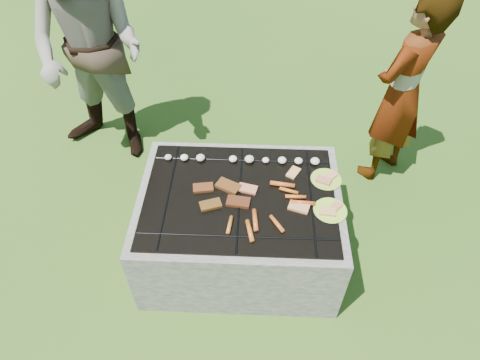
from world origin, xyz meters
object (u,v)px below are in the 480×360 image
object	(u,v)px
plate_far	(326,179)
plate_near	(330,211)
cook	(402,93)
bystander	(90,51)
fire_pit	(240,227)

from	to	relation	value
plate_far	plate_near	bearing A→B (deg)	-89.98
plate_near	cook	bearing A→B (deg)	59.13
plate_near	cook	world-z (taller)	cook
plate_near	bystander	distance (m)	2.14
fire_pit	bystander	size ratio (longest dim) A/B	0.67
fire_pit	bystander	bearing A→B (deg)	137.35
bystander	plate_near	bearing A→B (deg)	-15.75
plate_near	bystander	size ratio (longest dim) A/B	0.14
cook	bystander	xyz separation A→B (m)	(-2.35, 0.18, 0.18)
plate_far	cook	bearing A→B (deg)	50.97
fire_pit	plate_near	bearing A→B (deg)	-10.03
fire_pit	plate_far	size ratio (longest dim) A/B	5.00
plate_near	cook	distance (m)	1.19
plate_near	cook	size ratio (longest dim) A/B	0.17
cook	plate_near	bearing A→B (deg)	16.93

